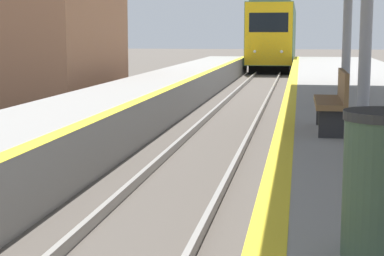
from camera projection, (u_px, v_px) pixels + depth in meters
name	position (u px, v px, depth m)	size (l,w,h in m)	color
train	(275.00, 35.00, 46.79)	(2.85, 19.31, 4.54)	black
trash_bin	(382.00, 185.00, 4.19)	(0.54, 0.54, 0.98)	#384C38
bench	(334.00, 99.00, 9.67)	(0.44, 1.64, 0.92)	brown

